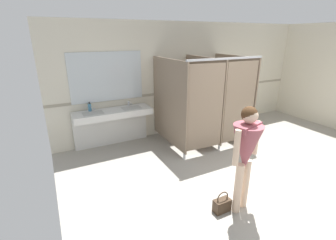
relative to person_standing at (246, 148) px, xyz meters
name	(u,v)px	position (x,y,z in m)	size (l,w,h in m)	color
ground_plane	(291,186)	(1.24, 0.05, -1.03)	(7.23, 6.79, 0.10)	#9E998E
wall_back	(194,77)	(1.24, 3.20, 0.39)	(7.23, 0.12, 2.73)	beige
wall_back_tile_band	(195,90)	(1.24, 3.14, 0.07)	(7.23, 0.01, 0.06)	#9E937F
vanity_counter	(112,120)	(-1.06, 2.95, -0.34)	(1.68, 0.52, 0.99)	silver
mirror_panel	(107,77)	(-1.06, 3.13, 0.58)	(1.58, 0.02, 1.06)	silver
bathroom_stalls	(208,99)	(0.95, 2.17, 0.07)	(1.85, 1.52, 2.00)	#84705B
person_standing	(246,148)	(0.00, 0.00, 0.00)	(0.54, 0.49, 1.56)	beige
handbag	(222,205)	(-0.27, 0.07, -0.87)	(0.25, 0.13, 0.33)	#3F2D1E
soap_dispenser	(90,107)	(-1.51, 3.02, -0.01)	(0.07, 0.07, 0.20)	teal
floor_drain_cover	(284,171)	(1.47, 0.38, -0.97)	(0.14, 0.14, 0.01)	#B7BABF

